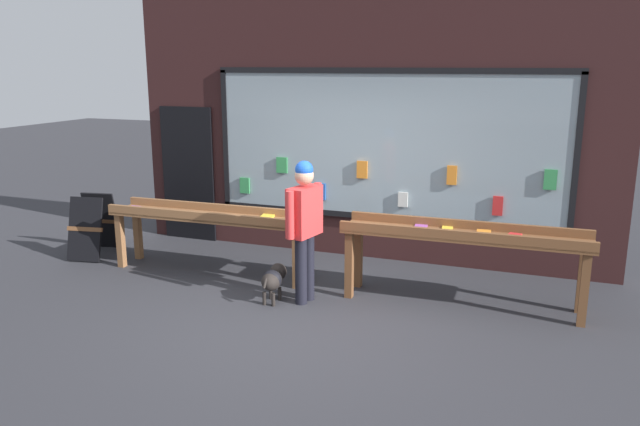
{
  "coord_description": "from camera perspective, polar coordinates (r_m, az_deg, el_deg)",
  "views": [
    {
      "loc": [
        2.52,
        -6.07,
        2.75
      ],
      "look_at": [
        -0.03,
        0.71,
        1.0
      ],
      "focal_mm": 35.0,
      "sensor_mm": 36.0,
      "label": 1
    }
  ],
  "objects": [
    {
      "name": "display_table_right",
      "position": [
        7.31,
        12.99,
        -2.52
      ],
      "size": [
        2.81,
        0.63,
        0.95
      ],
      "color": "brown",
      "rests_on": "ground_plane"
    },
    {
      "name": "person_browsing",
      "position": [
        7.17,
        -1.43,
        -0.71
      ],
      "size": [
        0.31,
        0.65,
        1.68
      ],
      "rotation": [
        0.0,
        0.0,
        1.37
      ],
      "color": "black",
      "rests_on": "ground_plane"
    },
    {
      "name": "display_table_left",
      "position": [
        8.38,
        -9.96,
        -0.71
      ],
      "size": [
        2.81,
        0.63,
        0.89
      ],
      "color": "brown",
      "rests_on": "ground_plane"
    },
    {
      "name": "sandwich_board_sign",
      "position": [
        9.66,
        -19.96,
        -1.02
      ],
      "size": [
        0.62,
        0.84,
        0.89
      ],
      "rotation": [
        0.0,
        0.0,
        0.18
      ],
      "color": "black",
      "rests_on": "ground_plane"
    },
    {
      "name": "ground_plane",
      "position": [
        7.13,
        -1.83,
        -9.17
      ],
      "size": [
        40.0,
        40.0,
        0.0
      ],
      "primitive_type": "plane",
      "color": "#2D2D33"
    },
    {
      "name": "small_dog",
      "position": [
        7.4,
        -4.3,
        -6.02
      ],
      "size": [
        0.24,
        0.55,
        0.42
      ],
      "rotation": [
        0.0,
        0.0,
        1.61
      ],
      "color": "black",
      "rests_on": "ground_plane"
    },
    {
      "name": "shopfront_facade",
      "position": [
        8.88,
        3.9,
        7.5
      ],
      "size": [
        7.01,
        0.29,
        3.69
      ],
      "color": "#331919",
      "rests_on": "ground_plane"
    }
  ]
}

